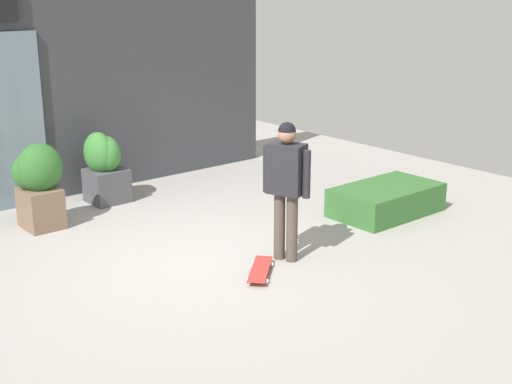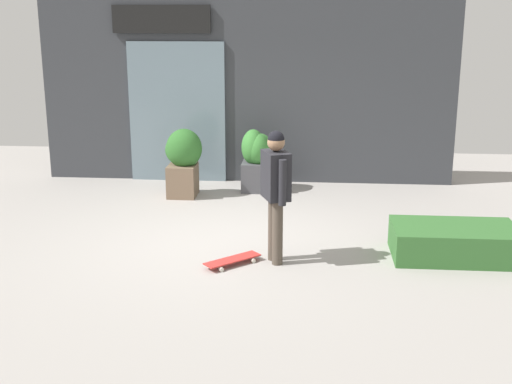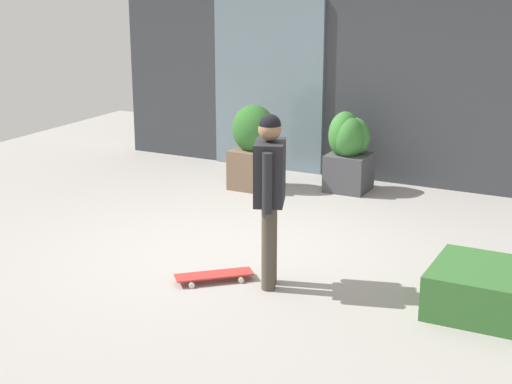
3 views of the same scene
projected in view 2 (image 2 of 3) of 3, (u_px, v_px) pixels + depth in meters
name	position (u px, v px, depth m)	size (l,w,h in m)	color
ground_plane	(223.00, 240.00, 8.97)	(12.00, 12.00, 0.00)	#9E9993
building_facade	(244.00, 83.00, 11.74)	(7.26, 0.31, 3.52)	#383A3F
skateboarder	(276.00, 184.00, 7.94)	(0.39, 0.55, 1.62)	#4C4238
skateboard	(232.00, 260.00, 8.09)	(0.68, 0.64, 0.08)	red
planter_box_left	(257.00, 157.00, 11.32)	(0.55, 0.56, 1.05)	#47474C
planter_box_right	(183.00, 158.00, 10.98)	(0.63, 0.57, 1.12)	brown
hedge_ledge	(454.00, 242.00, 8.31)	(1.52, 0.90, 0.40)	#33662D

